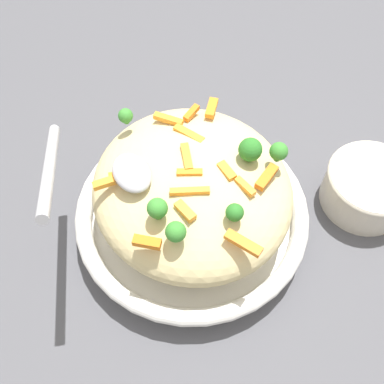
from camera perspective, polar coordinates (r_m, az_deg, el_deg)
ground_plane at (r=0.61m, az=0.00°, el=-4.16°), size 2.40×2.40×0.00m
serving_bowl at (r=0.59m, az=0.00°, el=-2.94°), size 0.30×0.30×0.05m
pasta_mound at (r=0.54m, az=0.00°, el=0.40°), size 0.25×0.24×0.10m
carrot_piece_0 at (r=0.53m, az=-0.41°, el=7.45°), size 0.04×0.03×0.01m
carrot_piece_1 at (r=0.49m, az=-0.31°, el=2.52°), size 0.02×0.03×0.01m
carrot_piece_2 at (r=0.50m, az=9.54°, el=1.93°), size 0.03×0.04×0.01m
carrot_piece_3 at (r=0.47m, az=-0.89°, el=-2.43°), size 0.03×0.01×0.01m
carrot_piece_4 at (r=0.50m, az=-0.39°, el=4.64°), size 0.04×0.02×0.01m
carrot_piece_5 at (r=0.50m, az=4.46°, el=2.70°), size 0.03×0.01×0.01m
carrot_piece_6 at (r=0.48m, az=-0.29°, el=0.11°), size 0.03×0.04×0.01m
carrot_piece_7 at (r=0.56m, az=2.53°, el=10.72°), size 0.03×0.03×0.01m
carrot_piece_8 at (r=0.49m, az=6.82°, el=0.70°), size 0.03×0.01×0.01m
carrot_piece_9 at (r=0.50m, az=-11.27°, el=1.12°), size 0.01×0.03×0.01m
carrot_piece_10 at (r=0.50m, az=-8.64°, el=2.11°), size 0.02×0.04×0.01m
carrot_piece_11 at (r=0.46m, az=6.99°, el=-6.29°), size 0.04×0.03×0.01m
carrot_piece_12 at (r=0.46m, az=-5.79°, el=-6.41°), size 0.03×0.03×0.01m
carrot_piece_13 at (r=0.55m, az=-3.06°, el=9.29°), size 0.03×0.03×0.01m
carrot_piece_14 at (r=0.56m, az=-0.08°, el=10.11°), size 0.02×0.03×0.01m
broccoli_floret_0 at (r=0.55m, az=-8.51°, el=9.61°), size 0.02×0.02×0.02m
broccoli_floret_1 at (r=0.51m, az=11.04°, el=5.10°), size 0.02×0.02×0.03m
broccoli_floret_2 at (r=0.46m, az=-4.46°, el=-2.13°), size 0.02×0.02×0.03m
broccoli_floret_3 at (r=0.51m, az=7.47°, el=5.39°), size 0.03×0.03×0.03m
broccoli_floret_4 at (r=0.46m, az=5.49°, el=-2.65°), size 0.02×0.02×0.02m
broccoli_floret_5 at (r=0.45m, az=-2.09°, el=-5.14°), size 0.02×0.02×0.02m
serving_spoon at (r=0.48m, az=-11.51°, el=2.66°), size 0.16×0.13×0.08m
companion_bowl at (r=0.65m, az=21.69°, el=0.64°), size 0.12×0.12×0.06m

